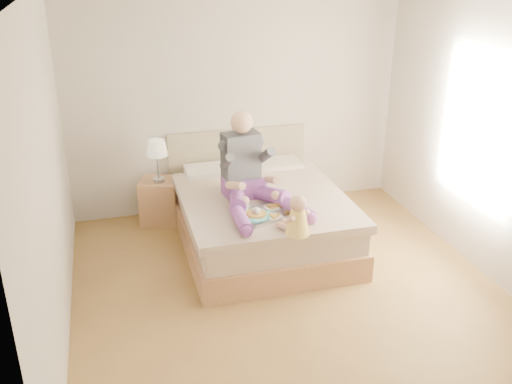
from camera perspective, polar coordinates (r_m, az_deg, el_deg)
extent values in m
cube|color=brown|center=(5.51, 3.32, -9.94)|extent=(4.00, 4.20, 0.01)
cube|color=beige|center=(6.84, -1.99, 9.18)|extent=(4.00, 0.02, 2.70)
cube|color=beige|center=(3.19, 15.93, -9.31)|extent=(4.00, 0.02, 2.70)
cube|color=beige|center=(4.69, -20.13, 0.98)|extent=(0.02, 4.20, 2.70)
cube|color=beige|center=(5.84, 22.70, 4.86)|extent=(0.02, 4.20, 2.70)
cube|color=white|center=(5.97, 21.54, 5.92)|extent=(0.02, 1.30, 1.60)
cube|color=white|center=(5.96, 21.50, 5.92)|extent=(0.01, 1.18, 1.48)
cube|color=#956945|center=(6.28, 0.45, -3.97)|extent=(1.68, 2.13, 0.28)
cube|color=tan|center=(6.17, 0.46, -1.82)|extent=(1.60, 2.05, 0.24)
cube|color=tan|center=(5.97, 0.85, -0.98)|extent=(1.70, 1.80, 0.09)
cube|color=silver|center=(6.68, -4.40, 1.92)|extent=(0.62, 0.40, 0.14)
cube|color=silver|center=(6.85, 1.86, 2.53)|extent=(0.62, 0.40, 0.14)
cube|color=gray|center=(7.09, -1.87, 2.48)|extent=(1.70, 0.08, 1.00)
cube|color=#956945|center=(6.82, -9.59, -0.86)|extent=(0.52, 0.49, 0.52)
cylinder|color=#B3B5BA|center=(6.67, -9.67, 1.21)|extent=(0.13, 0.13, 0.04)
cylinder|color=#B3B5BA|center=(6.61, -9.76, 2.51)|extent=(0.03, 0.03, 0.28)
cone|color=beige|center=(6.54, -9.90, 4.39)|extent=(0.25, 0.25, 0.18)
cube|color=#783A92|center=(5.98, -1.26, 0.51)|extent=(0.44, 0.37, 0.19)
cube|color=#313138|center=(5.91, -1.52, 3.61)|extent=(0.40, 0.28, 0.50)
sphere|color=#E8B291|center=(5.77, -1.44, 7.01)|extent=(0.23, 0.23, 0.23)
cylinder|color=#783A92|center=(5.71, -1.85, -0.74)|extent=(0.26, 0.56, 0.23)
cylinder|color=#783A92|center=(5.34, -1.52, -2.70)|extent=(0.14, 0.48, 0.13)
sphere|color=#783A92|center=(5.14, -0.99, -3.91)|extent=(0.11, 0.11, 0.11)
cylinder|color=#313138|center=(5.71, -2.91, 3.07)|extent=(0.11, 0.31, 0.26)
cylinder|color=#E8B291|center=(5.61, -2.05, 0.64)|extent=(0.15, 0.33, 0.17)
sphere|color=#E8B291|center=(5.53, -1.14, -0.87)|extent=(0.09, 0.09, 0.09)
cylinder|color=#783A92|center=(5.83, 1.19, -0.21)|extent=(0.39, 0.55, 0.23)
cylinder|color=#783A92|center=(5.56, 4.05, -1.64)|extent=(0.27, 0.49, 0.13)
sphere|color=#783A92|center=(5.41, 5.55, -2.60)|extent=(0.11, 0.11, 0.11)
cylinder|color=#313138|center=(5.86, 0.91, 3.63)|extent=(0.17, 0.32, 0.26)
cylinder|color=#E8B291|center=(5.75, 1.61, 1.25)|extent=(0.09, 0.32, 0.17)
sphere|color=#E8B291|center=(5.65, 1.98, -0.32)|extent=(0.09, 0.09, 0.09)
cube|color=#B3B5BA|center=(5.56, 0.99, -2.28)|extent=(0.60, 0.53, 0.01)
cylinder|color=#41AFBB|center=(5.51, 0.03, -2.35)|extent=(0.29, 0.29, 0.02)
cylinder|color=#BE933F|center=(5.51, 0.03, -2.17)|extent=(0.20, 0.20, 0.02)
cylinder|color=white|center=(5.57, -1.25, -1.60)|extent=(0.09, 0.09, 0.10)
torus|color=white|center=(5.60, -0.79, -1.45)|extent=(0.03, 0.07, 0.07)
cylinder|color=olive|center=(5.55, -1.25, -1.15)|extent=(0.08, 0.08, 0.01)
cylinder|color=white|center=(5.69, 1.63, -1.55)|extent=(0.16, 0.16, 0.01)
cube|color=#BE933F|center=(5.68, 1.64, -1.40)|extent=(0.11, 0.11, 0.02)
cylinder|color=white|center=(5.48, 1.84, -2.54)|extent=(0.16, 0.16, 0.01)
ellipsoid|color=#AD121E|center=(5.47, 2.10, -2.42)|extent=(0.04, 0.03, 0.01)
cylinder|color=white|center=(5.69, 2.32, -0.91)|extent=(0.08, 0.08, 0.13)
cylinder|color=orange|center=(5.69, 2.32, -0.93)|extent=(0.07, 0.07, 0.13)
cylinder|color=white|center=(5.55, 3.10, -2.04)|extent=(0.08, 0.08, 0.04)
cylinder|color=#452409|center=(5.55, 3.10, -2.05)|extent=(0.07, 0.07, 0.03)
cone|color=#EEC54B|center=(5.18, 4.17, -2.96)|extent=(0.23, 0.23, 0.25)
sphere|color=#E8B291|center=(5.10, 4.23, -1.14)|extent=(0.15, 0.15, 0.15)
cylinder|color=#E8B291|center=(5.25, 2.90, -3.51)|extent=(0.11, 0.18, 0.06)
sphere|color=#E8B291|center=(5.30, 2.18, -3.23)|extent=(0.05, 0.05, 0.05)
cylinder|color=#E8B291|center=(5.10, 3.44, -2.77)|extent=(0.07, 0.13, 0.11)
cylinder|color=#E8B291|center=(5.31, 3.52, -3.21)|extent=(0.15, 0.17, 0.06)
sphere|color=#E8B291|center=(5.36, 2.88, -2.91)|extent=(0.05, 0.05, 0.05)
cylinder|color=#E8B291|center=(5.22, 4.76, -2.15)|extent=(0.12, 0.12, 0.11)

